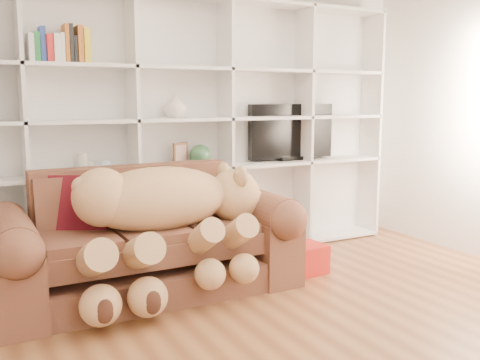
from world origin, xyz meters
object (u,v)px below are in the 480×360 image
gift_box (305,258)px  sofa (147,246)px  teddy_bear (165,213)px  tv (291,133)px

gift_box → sofa: bearing=171.3°
teddy_bear → tv: 1.96m
teddy_bear → gift_box: 1.37m
sofa → tv: bearing=21.4°
gift_box → tv: size_ratio=0.32×
teddy_bear → gift_box: teddy_bear is taller
tv → gift_box: bearing=-115.3°
sofa → tv: tv is taller
sofa → teddy_bear: 0.36m
teddy_bear → gift_box: (1.26, -0.01, -0.53)m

